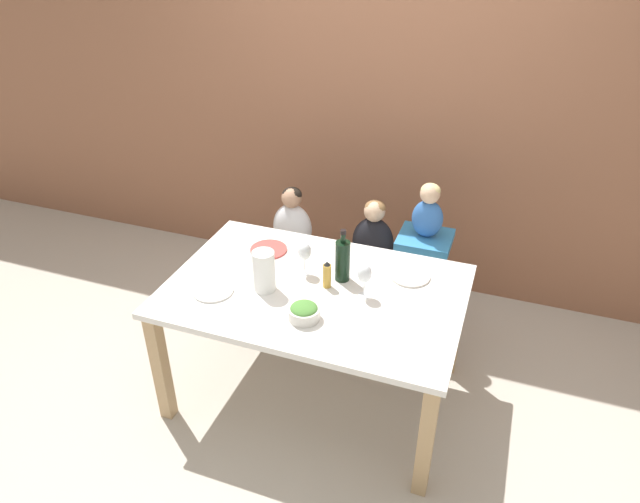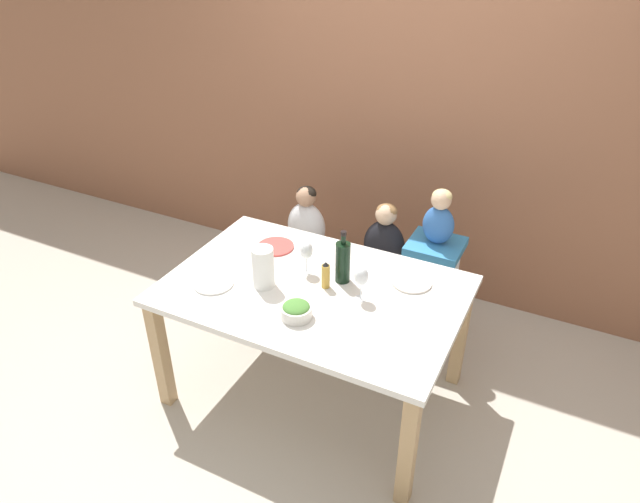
{
  "view_description": "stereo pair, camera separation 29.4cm",
  "coord_description": "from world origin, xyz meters",
  "px_view_note": "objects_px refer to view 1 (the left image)",
  "views": [
    {
      "loc": [
        0.86,
        -2.28,
        2.45
      ],
      "look_at": [
        0.0,
        0.08,
        0.91
      ],
      "focal_mm": 32.0,
      "sensor_mm": 36.0,
      "label": 1
    },
    {
      "loc": [
        1.13,
        -2.16,
        2.45
      ],
      "look_at": [
        0.0,
        0.08,
        0.91
      ],
      "focal_mm": 32.0,
      "sensor_mm": 36.0,
      "label": 2
    }
  ],
  "objects_px": {
    "salad_bowl_large": "(304,312)",
    "dinner_plate_back_left": "(269,249)",
    "chair_far_left": "(293,260)",
    "wine_glass_far": "(305,252)",
    "chair_far_center": "(371,275)",
    "dinner_plate_back_right": "(410,276)",
    "paper_towel_roll": "(264,271)",
    "wine_bottle": "(343,260)",
    "chair_right_highchair": "(423,261)",
    "person_child_center": "(373,236)",
    "wine_glass_near": "(365,274)",
    "dinner_plate_front_left": "(213,291)",
    "person_baby_right": "(428,210)",
    "person_child_left": "(292,222)"
  },
  "relations": [
    {
      "from": "chair_far_center",
      "to": "person_child_left",
      "type": "bearing_deg",
      "value": 179.94
    },
    {
      "from": "chair_far_center",
      "to": "wine_glass_far",
      "type": "relative_size",
      "value": 2.4
    },
    {
      "from": "wine_bottle",
      "to": "dinner_plate_front_left",
      "type": "xyz_separation_m",
      "value": [
        -0.59,
        -0.34,
        -0.11
      ]
    },
    {
      "from": "dinner_plate_front_left",
      "to": "dinner_plate_back_right",
      "type": "relative_size",
      "value": 1.0
    },
    {
      "from": "paper_towel_roll",
      "to": "wine_glass_near",
      "type": "bearing_deg",
      "value": 13.2
    },
    {
      "from": "person_baby_right",
      "to": "dinner_plate_back_right",
      "type": "xyz_separation_m",
      "value": [
        0.01,
        -0.47,
        -0.17
      ]
    },
    {
      "from": "person_baby_right",
      "to": "dinner_plate_back_right",
      "type": "relative_size",
      "value": 1.6
    },
    {
      "from": "chair_far_left",
      "to": "dinner_plate_back_left",
      "type": "bearing_deg",
      "value": -83.94
    },
    {
      "from": "chair_far_center",
      "to": "dinner_plate_front_left",
      "type": "xyz_separation_m",
      "value": [
        -0.6,
        -0.95,
        0.36
      ]
    },
    {
      "from": "paper_towel_roll",
      "to": "wine_glass_near",
      "type": "relative_size",
      "value": 1.19
    },
    {
      "from": "person_baby_right",
      "to": "wine_bottle",
      "type": "distance_m",
      "value": 0.7
    },
    {
      "from": "chair_far_center",
      "to": "dinner_plate_back_right",
      "type": "height_order",
      "value": "dinner_plate_back_right"
    },
    {
      "from": "dinner_plate_front_left",
      "to": "person_child_center",
      "type": "bearing_deg",
      "value": 57.8
    },
    {
      "from": "person_child_left",
      "to": "wine_glass_near",
      "type": "distance_m",
      "value": 1.02
    },
    {
      "from": "person_baby_right",
      "to": "chair_far_left",
      "type": "bearing_deg",
      "value": -179.94
    },
    {
      "from": "chair_right_highchair",
      "to": "dinner_plate_front_left",
      "type": "relative_size",
      "value": 3.44
    },
    {
      "from": "wine_glass_near",
      "to": "wine_glass_far",
      "type": "xyz_separation_m",
      "value": [
        -0.36,
        0.09,
        0.0
      ]
    },
    {
      "from": "chair_far_center",
      "to": "wine_glass_far",
      "type": "xyz_separation_m",
      "value": [
        -0.21,
        -0.63,
        0.49
      ]
    },
    {
      "from": "paper_towel_roll",
      "to": "dinner_plate_back_right",
      "type": "relative_size",
      "value": 1.05
    },
    {
      "from": "chair_far_center",
      "to": "salad_bowl_large",
      "type": "height_order",
      "value": "salad_bowl_large"
    },
    {
      "from": "chair_right_highchair",
      "to": "person_child_center",
      "type": "height_order",
      "value": "person_child_center"
    },
    {
      "from": "chair_far_left",
      "to": "chair_far_center",
      "type": "height_order",
      "value": "same"
    },
    {
      "from": "dinner_plate_back_left",
      "to": "wine_bottle",
      "type": "bearing_deg",
      "value": -15.23
    },
    {
      "from": "paper_towel_roll",
      "to": "person_baby_right",
      "type": "bearing_deg",
      "value": 51.04
    },
    {
      "from": "person_child_left",
      "to": "wine_glass_far",
      "type": "xyz_separation_m",
      "value": [
        0.33,
        -0.63,
        0.2
      ]
    },
    {
      "from": "person_child_left",
      "to": "salad_bowl_large",
      "type": "bearing_deg",
      "value": -64.59
    },
    {
      "from": "chair_right_highchair",
      "to": "dinner_plate_back_left",
      "type": "relative_size",
      "value": 3.44
    },
    {
      "from": "wine_glass_far",
      "to": "dinner_plate_front_left",
      "type": "distance_m",
      "value": 0.52
    },
    {
      "from": "chair_far_left",
      "to": "wine_bottle",
      "type": "bearing_deg",
      "value": -48.47
    },
    {
      "from": "dinner_plate_front_left",
      "to": "dinner_plate_back_left",
      "type": "bearing_deg",
      "value": 77.9
    },
    {
      "from": "paper_towel_roll",
      "to": "dinner_plate_front_left",
      "type": "xyz_separation_m",
      "value": [
        -0.24,
        -0.11,
        -0.11
      ]
    },
    {
      "from": "person_child_center",
      "to": "salad_bowl_large",
      "type": "distance_m",
      "value": 1.01
    },
    {
      "from": "paper_towel_roll",
      "to": "salad_bowl_large",
      "type": "relative_size",
      "value": 1.44
    },
    {
      "from": "chair_far_center",
      "to": "person_child_center",
      "type": "relative_size",
      "value": 1.0
    },
    {
      "from": "wine_glass_near",
      "to": "wine_glass_far",
      "type": "relative_size",
      "value": 1.0
    },
    {
      "from": "paper_towel_roll",
      "to": "chair_far_center",
      "type": "bearing_deg",
      "value": 67.05
    },
    {
      "from": "chair_far_left",
      "to": "chair_right_highchair",
      "type": "relative_size",
      "value": 0.62
    },
    {
      "from": "person_child_center",
      "to": "paper_towel_roll",
      "type": "bearing_deg",
      "value": -112.93
    },
    {
      "from": "chair_far_center",
      "to": "person_child_left",
      "type": "xyz_separation_m",
      "value": [
        -0.55,
        0.0,
        0.29
      ]
    },
    {
      "from": "person_child_left",
      "to": "paper_towel_roll",
      "type": "height_order",
      "value": "paper_towel_roll"
    },
    {
      "from": "chair_far_center",
      "to": "person_child_center",
      "type": "distance_m",
      "value": 0.29
    },
    {
      "from": "dinner_plate_back_left",
      "to": "wine_glass_far",
      "type": "bearing_deg",
      "value": -27.65
    },
    {
      "from": "dinner_plate_back_left",
      "to": "dinner_plate_back_right",
      "type": "bearing_deg",
      "value": 0.54
    },
    {
      "from": "chair_right_highchair",
      "to": "wine_bottle",
      "type": "xyz_separation_m",
      "value": [
        -0.33,
        -0.61,
        0.3
      ]
    },
    {
      "from": "salad_bowl_large",
      "to": "dinner_plate_back_left",
      "type": "bearing_deg",
      "value": 129.2
    },
    {
      "from": "salad_bowl_large",
      "to": "wine_glass_far",
      "type": "bearing_deg",
      "value": 110.7
    },
    {
      "from": "paper_towel_roll",
      "to": "wine_glass_far",
      "type": "xyz_separation_m",
      "value": [
        0.14,
        0.21,
        0.02
      ]
    },
    {
      "from": "person_child_center",
      "to": "wine_glass_far",
      "type": "distance_m",
      "value": 0.69
    },
    {
      "from": "wine_glass_near",
      "to": "dinner_plate_back_left",
      "type": "bearing_deg",
      "value": 159.31
    },
    {
      "from": "wine_glass_far",
      "to": "chair_far_center",
      "type": "bearing_deg",
      "value": 71.1
    }
  ]
}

